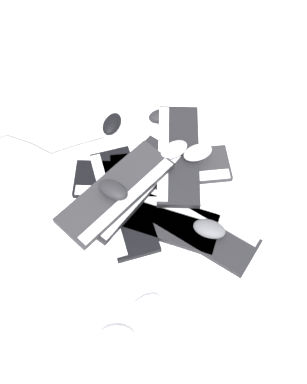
% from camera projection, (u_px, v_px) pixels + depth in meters
% --- Properties ---
extents(ground_plane, '(3.20, 3.20, 0.00)m').
position_uv_depth(ground_plane, '(157.00, 199.00, 1.53)').
color(ground_plane, white).
extents(keyboard_0, '(0.45, 0.17, 0.03)m').
position_uv_depth(keyboard_0, '(195.00, 225.00, 1.47)').
color(keyboard_0, black).
rests_on(keyboard_0, ground).
extents(keyboard_1, '(0.44, 0.39, 0.03)m').
position_uv_depth(keyboard_1, '(171.00, 169.00, 1.58)').
color(keyboard_1, '#232326').
rests_on(keyboard_1, ground).
extents(keyboard_2, '(0.46, 0.35, 0.03)m').
position_uv_depth(keyboard_2, '(135.00, 181.00, 1.56)').
color(keyboard_2, black).
rests_on(keyboard_2, ground).
extents(keyboard_3, '(0.43, 0.41, 0.03)m').
position_uv_depth(keyboard_3, '(123.00, 201.00, 1.52)').
color(keyboard_3, black).
rests_on(keyboard_3, ground).
extents(keyboard_4, '(0.46, 0.24, 0.03)m').
position_uv_depth(keyboard_4, '(156.00, 217.00, 1.48)').
color(keyboard_4, black).
rests_on(keyboard_4, ground).
extents(keyboard_5, '(0.19, 0.45, 0.03)m').
position_uv_depth(keyboard_5, '(130.00, 187.00, 1.51)').
color(keyboard_5, black).
rests_on(keyboard_5, keyboard_2).
extents(keyboard_6, '(0.35, 0.46, 0.03)m').
position_uv_depth(keyboard_6, '(178.00, 154.00, 1.58)').
color(keyboard_6, black).
rests_on(keyboard_6, keyboard_1).
extents(keyboard_7, '(0.23, 0.46, 0.03)m').
position_uv_depth(keyboard_7, '(117.00, 192.00, 1.46)').
color(keyboard_7, '#232326').
rests_on(keyboard_7, keyboard_5).
extents(mouse_0, '(0.13, 0.11, 0.04)m').
position_uv_depth(mouse_0, '(117.00, 336.00, 1.28)').
color(mouse_0, '#B7B7BC').
rests_on(mouse_0, ground).
extents(mouse_1, '(0.12, 0.13, 0.04)m').
position_uv_depth(mouse_1, '(198.00, 152.00, 1.54)').
color(mouse_1, '#B7B7BC').
rests_on(mouse_1, keyboard_6).
extents(mouse_2, '(0.11, 0.13, 0.04)m').
position_uv_depth(mouse_2, '(146.00, 306.00, 1.32)').
color(mouse_2, '#B7B7BC').
rests_on(mouse_2, ground).
extents(mouse_3, '(0.11, 0.07, 0.04)m').
position_uv_depth(mouse_3, '(113.00, 190.00, 1.43)').
color(mouse_3, black).
rests_on(mouse_3, keyboard_7).
extents(mouse_4, '(0.12, 0.13, 0.04)m').
position_uv_depth(mouse_4, '(162.00, 116.00, 1.70)').
color(mouse_4, black).
rests_on(mouse_4, ground).
extents(mouse_5, '(0.12, 0.09, 0.04)m').
position_uv_depth(mouse_5, '(209.00, 229.00, 1.42)').
color(mouse_5, '#4C4C51').
rests_on(mouse_5, keyboard_0).
extents(mouse_6, '(0.11, 0.13, 0.04)m').
position_uv_depth(mouse_6, '(174.00, 150.00, 1.55)').
color(mouse_6, '#B7B7BC').
rests_on(mouse_6, keyboard_6).
extents(mouse_7, '(0.09, 0.12, 0.04)m').
position_uv_depth(mouse_7, '(112.00, 124.00, 1.68)').
color(mouse_7, black).
rests_on(mouse_7, ground).
extents(cable_0, '(0.60, 0.41, 0.01)m').
position_uv_depth(cable_0, '(9.00, 144.00, 1.65)').
color(cable_0, '#59595B').
rests_on(cable_0, ground).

